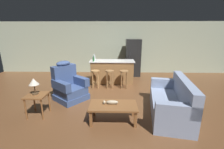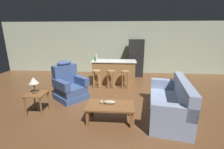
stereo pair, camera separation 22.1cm
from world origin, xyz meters
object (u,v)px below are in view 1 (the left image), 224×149
(couch, at_px, (172,102))
(table_lamp, at_px, (34,82))
(fish_figurine, at_px, (111,102))
(bottle_tall_green, at_px, (94,58))
(end_table, at_px, (37,98))
(bar_stool_left, at_px, (95,76))
(refrigerator, at_px, (133,58))
(kitchen_island, at_px, (112,72))
(bottle_short_amber, at_px, (95,58))
(bar_stool_middle, at_px, (110,76))
(recliner_near_lamp, at_px, (69,86))
(bar_stool_right, at_px, (124,76))
(bottle_wine_dark, at_px, (94,59))
(coffee_table, at_px, (113,107))

(couch, relative_size, table_lamp, 4.92)
(fish_figurine, height_order, bottle_tall_green, bottle_tall_green)
(end_table, relative_size, table_lamp, 1.37)
(bar_stool_left, bearing_deg, refrigerator, 48.86)
(table_lamp, bearing_deg, fish_figurine, -6.08)
(couch, xyz_separation_m, kitchen_island, (-1.57, 2.56, 0.14))
(kitchen_island, xyz_separation_m, bottle_short_amber, (-0.71, -0.06, 0.58))
(end_table, relative_size, kitchen_island, 0.31)
(bar_stool_middle, xyz_separation_m, bottle_tall_green, (-0.72, 0.85, 0.56))
(recliner_near_lamp, distance_m, bar_stool_right, 2.06)
(kitchen_island, distance_m, bottle_tall_green, 1.00)
(bar_stool_right, bearing_deg, bottle_short_amber, 154.16)
(fish_figurine, xyz_separation_m, bottle_wine_dark, (-0.77, 2.63, 0.58))
(fish_figurine, xyz_separation_m, bar_stool_left, (-0.66, 2.23, 0.01))
(kitchen_island, xyz_separation_m, bar_stool_middle, (-0.08, -0.63, -0.01))
(end_table, height_order, table_lamp, table_lamp)
(bar_stool_right, bearing_deg, end_table, -137.74)
(fish_figurine, height_order, bar_stool_middle, bar_stool_middle)
(bar_stool_middle, bearing_deg, end_table, -129.96)
(coffee_table, distance_m, bar_stool_right, 2.30)
(fish_figurine, bearing_deg, bottle_tall_green, 105.19)
(end_table, xyz_separation_m, bottle_tall_green, (1.00, 2.91, 0.57))
(recliner_near_lamp, relative_size, refrigerator, 0.68)
(coffee_table, bearing_deg, bottle_wine_dark, 107.18)
(recliner_near_lamp, bearing_deg, end_table, -76.21)
(coffee_table, bearing_deg, fish_figurine, 143.33)
(kitchen_island, bearing_deg, coffee_table, -88.12)
(refrigerator, relative_size, bottle_wine_dark, 7.40)
(couch, relative_size, bar_stool_middle, 2.97)
(couch, relative_size, end_table, 3.60)
(end_table, distance_m, table_lamp, 0.41)
(kitchen_island, bearing_deg, bar_stool_left, -134.58)
(kitchen_island, bearing_deg, couch, -58.48)
(couch, bearing_deg, bottle_wine_dark, -35.15)
(bar_stool_middle, xyz_separation_m, bar_stool_right, (0.54, 0.00, 0.00))
(fish_figurine, height_order, kitchen_island, kitchen_island)
(recliner_near_lamp, relative_size, kitchen_island, 0.67)
(couch, relative_size, recliner_near_lamp, 1.68)
(couch, distance_m, table_lamp, 3.45)
(fish_figurine, distance_m, bar_stool_right, 2.27)
(couch, distance_m, kitchen_island, 3.01)
(coffee_table, distance_m, recliner_near_lamp, 1.87)
(fish_figurine, xyz_separation_m, end_table, (-1.84, 0.17, -0.00))
(coffee_table, height_order, bottle_short_amber, bottle_short_amber)
(couch, xyz_separation_m, bar_stool_left, (-2.19, 1.93, 0.13))
(recliner_near_lamp, distance_m, bottle_wine_dark, 1.67)
(kitchen_island, relative_size, bar_stool_right, 2.65)
(coffee_table, height_order, bar_stool_left, bar_stool_left)
(bar_stool_left, relative_size, bar_stool_right, 1.00)
(bottle_short_amber, xyz_separation_m, bottle_wine_dark, (-0.02, -0.17, -0.02))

